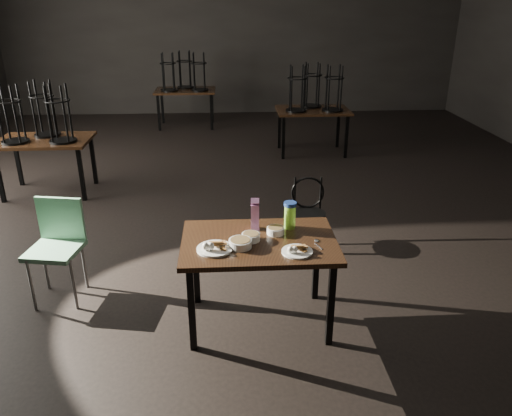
{
  "coord_description": "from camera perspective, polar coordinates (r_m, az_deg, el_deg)",
  "views": [
    {
      "loc": [
        -0.2,
        -5.5,
        2.49
      ],
      "look_at": [
        0.04,
        -1.66,
        0.85
      ],
      "focal_mm": 35.0,
      "sensor_mm": 36.0,
      "label": 1
    }
  ],
  "objects": [
    {
      "name": "bowl_near",
      "position": [
        3.84,
        -0.59,
        -3.3
      ],
      "size": [
        0.14,
        0.14,
        0.06
      ],
      "color": "white",
      "rests_on": "main_table"
    },
    {
      "name": "bg_table_left",
      "position": [
        7.17,
        -23.19,
        7.44
      ],
      "size": [
        1.2,
        0.8,
        1.48
      ],
      "color": "black",
      "rests_on": "ground"
    },
    {
      "name": "bowl_big",
      "position": [
        3.74,
        -1.81,
        -4.04
      ],
      "size": [
        0.18,
        0.18,
        0.06
      ],
      "color": "white",
      "rests_on": "main_table"
    },
    {
      "name": "bowl_far",
      "position": [
        3.95,
        2.24,
        -2.56
      ],
      "size": [
        0.14,
        0.14,
        0.05
      ],
      "color": "white",
      "rests_on": "main_table"
    },
    {
      "name": "juice_carton",
      "position": [
        3.99,
        -0.11,
        -0.77
      ],
      "size": [
        0.07,
        0.07,
        0.27
      ],
      "color": "#941B7C",
      "rests_on": "main_table"
    },
    {
      "name": "plate_left",
      "position": [
        3.72,
        -4.79,
        -4.46
      ],
      "size": [
        0.27,
        0.27,
        0.09
      ],
      "color": "white",
      "rests_on": "main_table"
    },
    {
      "name": "school_chair",
      "position": [
        4.65,
        -21.76,
        -3.47
      ],
      "size": [
        0.48,
        0.48,
        0.89
      ],
      "rotation": [
        0.0,
        0.0,
        -0.18
      ],
      "color": "#68A17C",
      "rests_on": "ground"
    },
    {
      "name": "water_bottle",
      "position": [
        4.02,
        3.9,
        -0.79
      ],
      "size": [
        0.12,
        0.12,
        0.22
      ],
      "color": "#A1EF46",
      "rests_on": "main_table"
    },
    {
      "name": "bg_table_far",
      "position": [
        10.38,
        -8.11,
        13.4
      ],
      "size": [
        1.2,
        0.8,
        1.48
      ],
      "color": "black",
      "rests_on": "ground"
    },
    {
      "name": "main_table",
      "position": [
        3.9,
        0.36,
        -4.73
      ],
      "size": [
        1.2,
        0.8,
        0.75
      ],
      "color": "black",
      "rests_on": "ground"
    },
    {
      "name": "spoon",
      "position": [
        3.86,
        6.96,
        -3.8
      ],
      "size": [
        0.05,
        0.18,
        0.01
      ],
      "color": "silver",
      "rests_on": "main_table"
    },
    {
      "name": "bentwood_chair",
      "position": [
        5.22,
        5.96,
        0.01
      ],
      "size": [
        0.37,
        0.36,
        0.76
      ],
      "rotation": [
        0.0,
        0.0,
        -0.06
      ],
      "color": "black",
      "rests_on": "ground"
    },
    {
      "name": "room",
      "position": [
        5.51,
        -2.2,
        21.42
      ],
      "size": [
        12.0,
        12.04,
        3.22
      ],
      "color": "black",
      "rests_on": "ground"
    },
    {
      "name": "plate_right",
      "position": [
        3.68,
        4.7,
        -4.82
      ],
      "size": [
        0.23,
        0.23,
        0.07
      ],
      "color": "white",
      "rests_on": "main_table"
    },
    {
      "name": "bg_table_right",
      "position": [
        8.49,
        6.53,
        11.32
      ],
      "size": [
        1.2,
        0.8,
        1.48
      ],
      "color": "black",
      "rests_on": "ground"
    }
  ]
}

